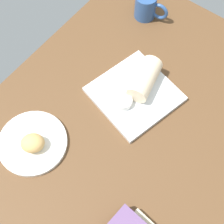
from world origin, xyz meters
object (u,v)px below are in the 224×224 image
round_plate (33,143)px  scone_pastry (33,143)px  breakfast_wrap (145,79)px  square_plate (135,94)px  coffee_mug (147,6)px  sauce_cup (123,101)px

round_plate → scone_pastry: scone_pastry is taller
scone_pastry → breakfast_wrap: breakfast_wrap is taller
square_plate → breakfast_wrap: breakfast_wrap is taller
scone_pastry → square_plate: (-32.88, 13.19, -2.97)cm
square_plate → coffee_mug: 34.59cm
coffee_mug → square_plate: bearing=28.7°
round_plate → square_plate: bearing=155.7°
round_plate → sauce_cup: (-26.96, 13.90, 2.16)cm
round_plate → scone_pastry: bearing=68.9°
scone_pastry → coffee_mug: bearing=-177.0°
square_plate → breakfast_wrap: 6.04cm
sauce_cup → coffee_mug: 38.92cm
scone_pastry → square_plate: 35.55cm
round_plate → square_plate: size_ratio=0.87×
breakfast_wrap → sauce_cup: bearing=70.4°
sauce_cup → breakfast_wrap: 10.00cm
coffee_mug → breakfast_wrap: bearing=33.4°
coffee_mug → round_plate: bearing=1.7°
sauce_cup → coffee_mug: coffee_mug is taller
round_plate → breakfast_wrap: bearing=157.5°
square_plate → breakfast_wrap: (-4.30, 0.57, 4.20)cm
square_plate → coffee_mug: bearing=-151.3°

